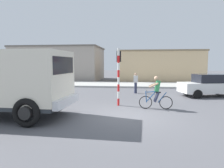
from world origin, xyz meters
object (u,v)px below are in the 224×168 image
car_red_near (209,85)px  cyclist (156,93)px  traffic_light_pole (119,69)px  truck_foreground (8,80)px  pedestrian_near_kerb (136,83)px

car_red_near → cyclist: bearing=-131.4°
traffic_light_pole → car_red_near: bearing=32.6°
cyclist → traffic_light_pole: 2.47m
truck_foreground → pedestrian_near_kerb: (5.50, 8.08, -0.82)m
pedestrian_near_kerb → car_red_near: bearing=-10.3°
pedestrian_near_kerb → truck_foreground: bearing=-124.2°
truck_foreground → cyclist: size_ratio=3.19×
cyclist → traffic_light_pole: bearing=159.5°
car_red_near → pedestrian_near_kerb: (-5.24, 0.95, 0.03)m
pedestrian_near_kerb → traffic_light_pole: bearing=-100.8°
traffic_light_pole → cyclist: bearing=-20.5°
car_red_near → truck_foreground: bearing=-146.4°
cyclist → car_red_near: (4.15, 4.71, -0.05)m
cyclist → car_red_near: cyclist is taller
traffic_light_pole → pedestrian_near_kerb: bearing=79.2°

